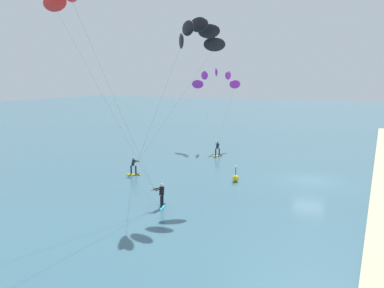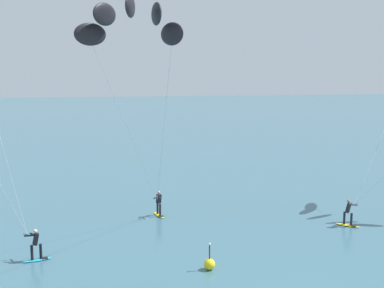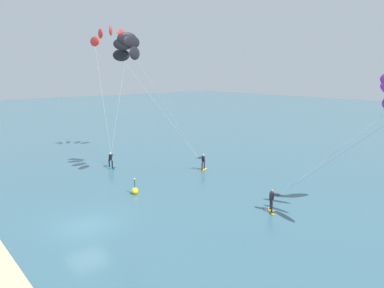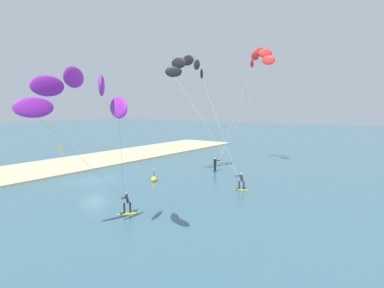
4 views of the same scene
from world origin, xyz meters
TOP-DOWN VIEW (x-y plane):
  - kitesurfer_mid_water at (-6.78, 7.85)m, footprint 5.32×9.46m
  - marker_buoy at (-3.25, 5.69)m, footprint 0.56×0.56m

SIDE VIEW (x-z plane):
  - marker_buoy at x=-3.25m, z-range -0.39..0.99m
  - kitesurfer_mid_water at x=-6.78m, z-range 4.95..18.24m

